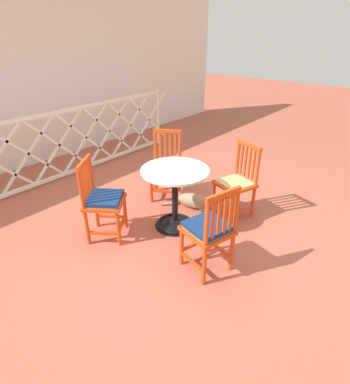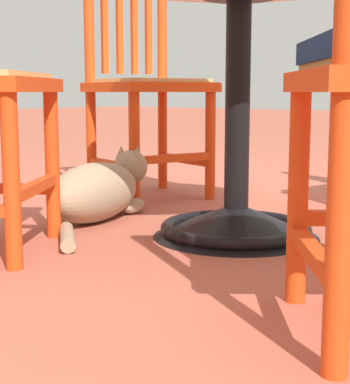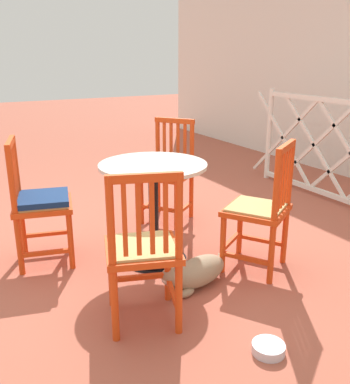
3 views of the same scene
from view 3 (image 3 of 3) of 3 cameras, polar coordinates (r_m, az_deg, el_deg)
The scene contains 8 objects.
ground_plane at distance 3.28m, azimuth -6.78°, elevation -8.57°, with size 24.00×24.00×0.00m, color #AD5642.
cafe_table at distance 3.13m, azimuth -2.83°, elevation -4.13°, with size 0.76×0.76×0.73m.
orange_chair_by_planter at distance 2.99m, azimuth 11.29°, elevation -2.44°, with size 0.55×0.55×0.91m.
orange_chair_tucked_in at distance 3.83m, azimuth -0.98°, elevation 2.60°, with size 0.56×0.56×0.91m.
orange_chair_facing_out at distance 3.18m, azimuth -17.56°, elevation -1.47°, with size 0.48×0.48×0.91m.
orange_chair_near_fence at distance 2.35m, azimuth -4.27°, elevation -7.92°, with size 0.50×0.50×0.91m.
tabby_cat at distance 2.84m, azimuth 2.65°, elevation -10.72°, with size 0.42×0.68×0.23m.
pet_water_bowl at distance 2.37m, azimuth 12.31°, elevation -19.65°, with size 0.17×0.17×0.05m, color silver.
Camera 3 is at (2.74, -1.08, 1.45)m, focal length 40.12 mm.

